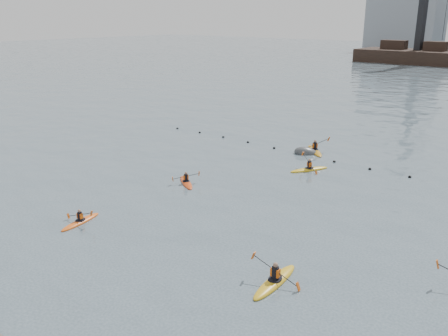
{
  "coord_description": "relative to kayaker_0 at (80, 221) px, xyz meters",
  "views": [
    {
      "loc": [
        17.4,
        -11.31,
        11.24
      ],
      "look_at": [
        0.71,
        8.77,
        2.8
      ],
      "focal_mm": 38.0,
      "sensor_mm": 36.0,
      "label": 1
    }
  ],
  "objects": [
    {
      "name": "kayaker_0",
      "position": [
        0.0,
        0.0,
        0.0
      ],
      "size": [
        1.95,
        2.93,
        1.03
      ],
      "rotation": [
        0.0,
        0.0,
        0.2
      ],
      "color": "orange",
      "rests_on": "ground"
    },
    {
      "name": "kayaker_5",
      "position": [
        2.9,
        21.57,
        0.02
      ],
      "size": [
        3.07,
        3.14,
        1.42
      ],
      "rotation": [
        0.0,
        0.0,
        0.77
      ],
      "color": "#C18216",
      "rests_on": "ground"
    },
    {
      "name": "kayaker_2",
      "position": [
        -0.01,
        8.63,
        0.0
      ],
      "size": [
        2.78,
        2.13,
        0.94
      ],
      "rotation": [
        0.0,
        0.0,
        0.98
      ],
      "color": "#D84414",
      "rests_on": "ground"
    },
    {
      "name": "mooring_buoy",
      "position": [
        2.65,
        20.61,
        -0.09
      ],
      "size": [
        2.6,
        2.42,
        1.49
      ],
      "primitive_type": "ellipsoid",
      "rotation": [
        0.0,
        0.21,
        0.67
      ],
      "color": "#373A3C",
      "rests_on": "ground"
    },
    {
      "name": "ground",
      "position": [
        4.66,
        -2.44,
        -0.09
      ],
      "size": [
        400.0,
        400.0,
        0.0
      ],
      "primitive_type": "plane",
      "color": "#3D4F59",
      "rests_on": "ground"
    },
    {
      "name": "float_line",
      "position": [
        4.16,
        20.1,
        -0.06
      ],
      "size": [
        33.24,
        0.73,
        0.24
      ],
      "color": "black",
      "rests_on": "ground"
    },
    {
      "name": "kayaker_3",
      "position": [
        5.17,
        16.7,
        0.01
      ],
      "size": [
        2.11,
        3.14,
        1.32
      ],
      "rotation": [
        0.0,
        0.0,
        -0.5
      ],
      "color": "gold",
      "rests_on": "ground"
    },
    {
      "name": "kayaker_1",
      "position": [
        12.08,
        1.76,
        0.02
      ],
      "size": [
        2.44,
        3.58,
        1.32
      ],
      "rotation": [
        0.0,
        0.0,
        0.09
      ],
      "color": "gold",
      "rests_on": "ground"
    }
  ]
}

